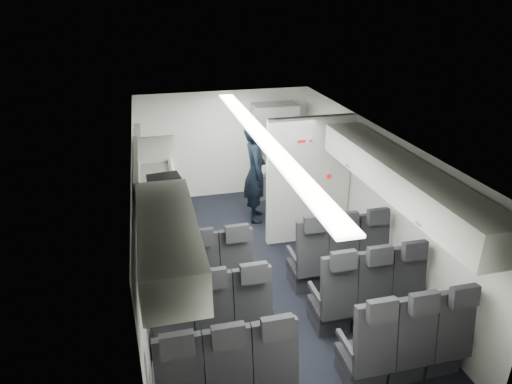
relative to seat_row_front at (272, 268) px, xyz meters
name	(u,v)px	position (x,y,z in m)	size (l,w,h in m)	color
cabin_shell	(263,205)	(0.00, 0.53, 0.72)	(3.41, 6.01, 2.16)	black
seat_row_front	(272,268)	(0.00, 0.00, 0.00)	(3.33, 0.56, 1.24)	black
seat_row_mid	(292,309)	(0.00, -0.90, 0.00)	(3.33, 0.56, 1.24)	black
seat_row_rear	(320,363)	(0.00, -1.80, 0.00)	(3.33, 0.56, 1.24)	black
overhead_bin_left_rear	(168,240)	(-1.40, -1.47, 1.46)	(0.53, 1.80, 0.40)	silver
overhead_bin_left_front_open	(156,181)	(-1.44, 0.28, 1.33)	(0.64, 1.70, 0.72)	#9E9E93
overhead_bin_right_rear	(443,208)	(1.40, -1.47, 1.46)	(0.53, 1.80, 0.40)	silver
overhead_bin_right_front	(366,153)	(1.40, 0.28, 1.46)	(0.53, 1.70, 0.40)	silver
bulkhead_partition	(309,181)	(0.98, 1.33, 0.67)	(1.40, 0.15, 2.13)	silver
galley_unit	(274,151)	(0.95, 3.25, 0.55)	(0.85, 0.52, 1.90)	#939399
boarding_door	(143,185)	(-1.64, 2.09, 0.55)	(0.12, 1.27, 1.86)	silver
flight_attendant	(256,173)	(0.33, 2.28, 0.51)	(0.67, 0.44, 1.84)	black
carry_on_bag	(164,185)	(-1.35, 0.04, 1.37)	(0.37, 0.26, 0.22)	black
papers	(267,168)	(0.52, 2.23, 0.60)	(0.21, 0.02, 0.15)	white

